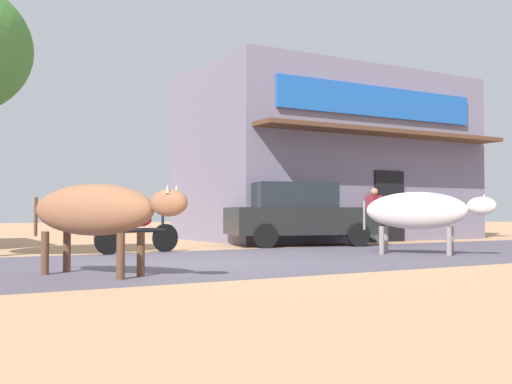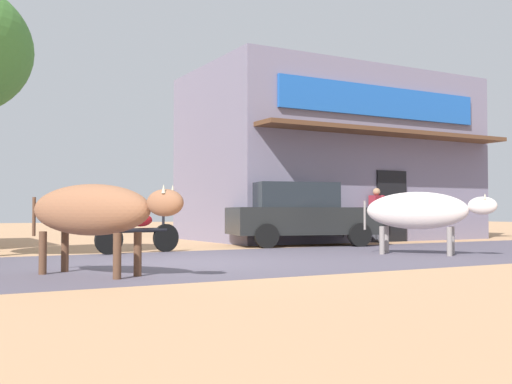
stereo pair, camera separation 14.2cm
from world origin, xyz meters
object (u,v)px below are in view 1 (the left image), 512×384
object	(u,v)px
pedestrian_by_shop	(374,211)
cow_far_dark	(419,211)
parked_motorcycle	(139,231)
parked_hatchback_car	(298,213)
cow_near_brown	(97,211)

from	to	relation	value
pedestrian_by_shop	cow_far_dark	bearing A→B (deg)	-119.81
parked_motorcycle	pedestrian_by_shop	xyz separation A→B (m)	(7.42, 1.07, 0.45)
parked_hatchback_car	parked_motorcycle	bearing A→B (deg)	-169.90
parked_hatchback_car	cow_far_dark	distance (m)	4.11
parked_motorcycle	cow_far_dark	distance (m)	5.94
parked_motorcycle	pedestrian_by_shop	size ratio (longest dim) A/B	1.25
parked_hatchback_car	cow_near_brown	bearing A→B (deg)	-143.08
cow_far_dark	parked_motorcycle	bearing A→B (deg)	146.46
cow_far_dark	parked_hatchback_car	bearing A→B (deg)	94.64
parked_hatchback_car	parked_motorcycle	distance (m)	4.69
cow_near_brown	cow_far_dark	size ratio (longest dim) A/B	1.04
parked_motorcycle	cow_near_brown	size ratio (longest dim) A/B	0.81
parked_motorcycle	cow_near_brown	bearing A→B (deg)	-115.98
parked_motorcycle	cow_far_dark	world-z (taller)	cow_far_dark
parked_motorcycle	pedestrian_by_shop	distance (m)	7.51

